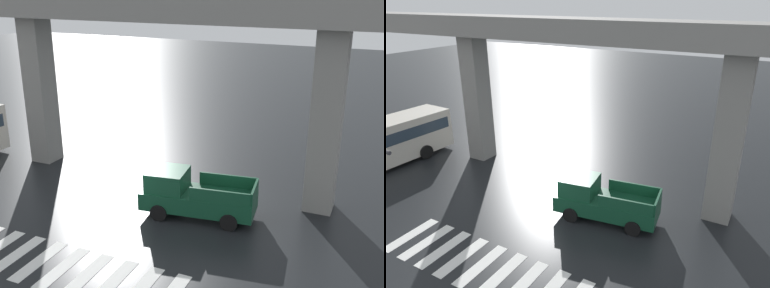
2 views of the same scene
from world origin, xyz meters
The scene contains 4 objects.
ground_plane centered at (0.00, 0.00, 0.00)m, with size 120.00×120.00×0.00m, color black.
crosswalk_stripes centered at (0.00, -4.98, 0.01)m, with size 9.35×2.80×0.01m.
elevated_overpass centered at (0.00, 3.75, 8.16)m, with size 51.13×2.57×9.47m.
pickup_truck centered at (2.77, 0.78, 0.99)m, with size 5.31×2.58×2.08m.
Camera 2 is at (9.64, -13.88, 10.44)m, focal length 34.51 mm.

